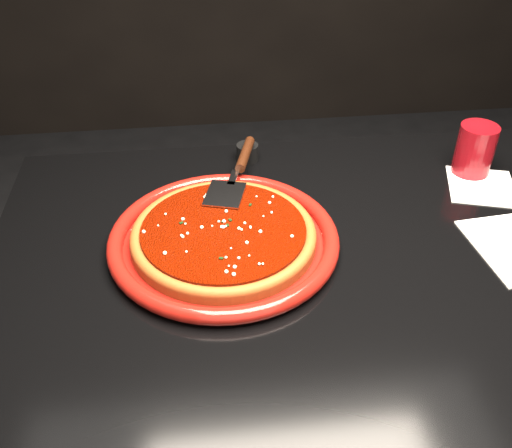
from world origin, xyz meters
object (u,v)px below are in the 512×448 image
Objects in this scene: cup at (475,150)px; ramekin at (247,152)px; pizza_server at (237,171)px; plate at (224,239)px; table at (320,387)px.

cup reaches higher than ramekin.
ramekin is (0.03, 0.12, -0.03)m from pizza_server.
plate is 1.40× the size of pizza_server.
pizza_server is at bearing 126.37° from table.
plate is 0.17m from pizza_server.
plate is at bearing -86.99° from pizza_server.
table is 0.53m from ramekin.
table is at bearing -70.45° from ramekin.
plate is at bearing -160.87° from cup.
ramekin is at bearing 109.55° from table.
cup is 2.27× the size of ramekin.
pizza_server reaches higher than plate.
ramekin is at bearing 90.91° from pizza_server.
pizza_server reaches higher than ramekin.
pizza_server reaches higher than table.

